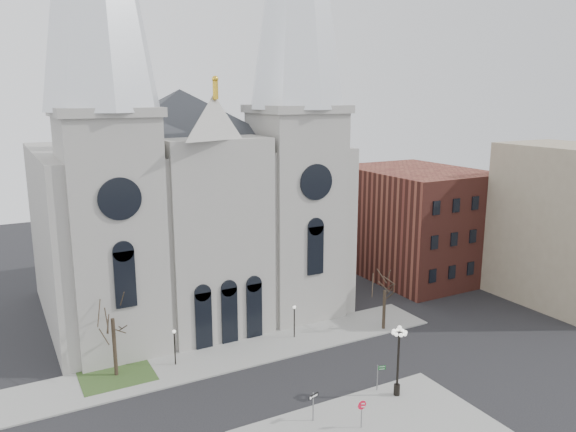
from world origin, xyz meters
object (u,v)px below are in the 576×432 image
one_way_sign (313,402)px  street_name_sign (378,375)px  globe_lamp (399,352)px  stop_sign (362,407)px

one_way_sign → street_name_sign: size_ratio=1.02×
one_way_sign → street_name_sign: one_way_sign is taller
globe_lamp → one_way_sign: 7.98m
stop_sign → one_way_sign: 3.52m
globe_lamp → street_name_sign: 2.86m
globe_lamp → street_name_sign: bearing=122.3°
street_name_sign → one_way_sign: bearing=-149.8°
globe_lamp → street_name_sign: globe_lamp is taller
stop_sign → street_name_sign: bearing=65.2°
globe_lamp → one_way_sign: bearing=179.3°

